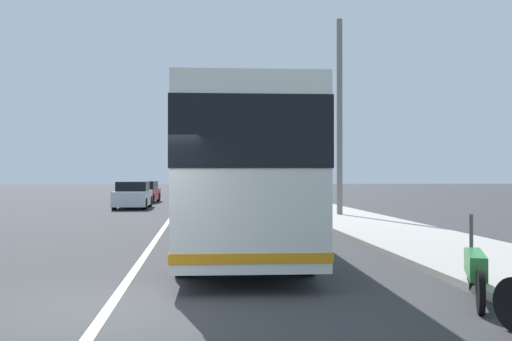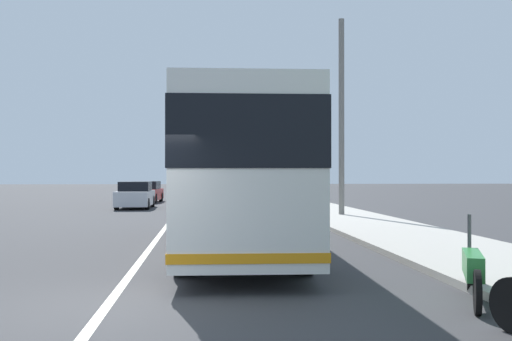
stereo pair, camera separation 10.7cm
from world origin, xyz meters
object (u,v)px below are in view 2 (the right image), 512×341
motorcycle_far_end (473,270)px  car_ahead_same_lane (135,196)px  car_oncoming (222,194)px  coach_bus (238,169)px  car_side_street (213,188)px  car_far_distant (146,192)px  utility_pole (341,118)px

motorcycle_far_end → car_ahead_same_lane: bearing=38.7°
car_oncoming → coach_bus: bearing=-176.7°
motorcycle_far_end → car_side_street: bearing=25.6°
car_ahead_same_lane → car_oncoming: bearing=116.9°
car_far_distant → utility_pole: 18.43m
car_side_street → utility_pole: size_ratio=0.53×
car_side_street → car_ahead_same_lane: 18.95m
car_side_street → car_far_distant: size_ratio=1.04×
car_oncoming → car_ahead_same_lane: (-2.44, 4.93, -0.00)m
car_far_distant → utility_pole: bearing=37.4°
car_oncoming → utility_pole: bearing=-150.4°
coach_bus → car_ahead_same_lane: 19.28m
car_ahead_same_lane → car_side_street: bearing=166.6°
car_ahead_same_lane → car_far_distant: bearing=-178.3°
coach_bus → car_side_street: size_ratio=2.45×
motorcycle_far_end → utility_pole: bearing=14.4°
car_side_street → car_far_distant: car_side_street is taller
motorcycle_far_end → utility_pole: size_ratio=0.25×
coach_bus → car_oncoming: 21.13m
motorcycle_far_end → car_oncoming: car_oncoming is taller
utility_pole → car_oncoming: bearing=25.8°
car_ahead_same_lane → utility_pole: size_ratio=0.49×
car_oncoming → car_ahead_same_lane: size_ratio=1.10×
car_oncoming → motorcycle_far_end: bearing=-170.0°
car_oncoming → car_far_distant: bearing=50.8°
motorcycle_far_end → car_ahead_same_lane: size_ratio=0.50×
car_far_distant → utility_pole: utility_pole is taller
motorcycle_far_end → car_oncoming: bearing=27.3°
car_ahead_same_lane → utility_pole: (-7.83, -9.89, 3.68)m
motorcycle_far_end → car_oncoming: 27.49m
car_ahead_same_lane → utility_pole: bearing=52.2°
coach_bus → car_oncoming: (21.09, -0.22, -1.32)m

